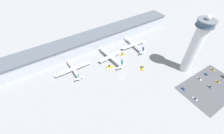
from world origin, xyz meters
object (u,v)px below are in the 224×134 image
object	(u,v)px
car_green_van	(195,99)
car_maroon_suv	(210,87)
car_black_suv	(199,79)
car_navy_sedan	(218,82)
car_silver_sedan	(206,74)
control_tower	(195,46)
airplane_gate_charlie	(134,45)
service_truck_catering	(110,67)
car_white_wagon	(183,89)
airplane_gate_alpha	(73,69)
service_truck_fuel	(123,54)
car_grey_coupe	(223,77)
airplane_gate_bravo	(111,57)
car_yellow_taxi	(213,70)
service_truck_baggage	(142,68)

from	to	relation	value
car_green_van	car_maroon_suv	world-z (taller)	car_maroon_suv
car_black_suv	car_maroon_suv	distance (m)	12.90
car_navy_sedan	car_silver_sedan	distance (m)	13.09
control_tower	airplane_gate_charlie	size ratio (longest dim) A/B	1.67
airplane_gate_charlie	service_truck_catering	bearing A→B (deg)	-162.08
service_truck_catering	car_black_suv	distance (m)	99.16
control_tower	car_white_wagon	xyz separation A→B (m)	(-25.06, -18.35, -32.99)
airplane_gate_alpha	car_maroon_suv	xyz separation A→B (m)	(109.54, -97.89, -3.49)
car_navy_sedan	service_truck_fuel	bearing A→B (deg)	122.41
car_black_suv	service_truck_fuel	bearing A→B (deg)	119.88
service_truck_catering	car_black_suv	xyz separation A→B (m)	(71.82, -68.37, -0.49)
service_truck_catering	car_white_wagon	xyz separation A→B (m)	(46.02, -67.99, -0.43)
car_grey_coupe	car_navy_sedan	size ratio (longest dim) A/B	1.05
airplane_gate_bravo	service_truck_catering	world-z (taller)	airplane_gate_bravo
service_truck_fuel	car_navy_sedan	bearing A→B (deg)	-57.59
car_green_van	car_black_suv	distance (m)	29.68
car_maroon_suv	car_green_van	bearing A→B (deg)	-178.46
control_tower	airplane_gate_bravo	xyz separation A→B (m)	(-62.85, 60.97, -28.92)
car_green_van	car_grey_coupe	world-z (taller)	car_grey_coupe
airplane_gate_charlie	car_silver_sedan	size ratio (longest dim) A/B	9.38
car_black_suv	car_yellow_taxi	world-z (taller)	car_yellow_taxi
airplane_gate_bravo	car_silver_sedan	bearing A→B (deg)	-46.30
car_green_van	car_grey_coupe	size ratio (longest dim) A/B	1.08
control_tower	car_navy_sedan	bearing A→B (deg)	-66.53
car_white_wagon	airplane_gate_bravo	bearing A→B (deg)	115.47
control_tower	car_maroon_suv	bearing A→B (deg)	-89.64
service_truck_baggage	car_black_suv	xyz separation A→B (m)	(41.10, -45.88, -0.38)
airplane_gate_charlie	service_truck_fuel	world-z (taller)	airplane_gate_charlie
service_truck_fuel	airplane_gate_charlie	bearing A→B (deg)	13.03
airplane_gate_bravo	car_silver_sedan	world-z (taller)	airplane_gate_bravo
car_maroon_suv	car_white_wagon	size ratio (longest dim) A/B	1.09
service_truck_catering	car_yellow_taxi	size ratio (longest dim) A/B	1.91
car_yellow_taxi	airplane_gate_charlie	bearing A→B (deg)	120.22
car_yellow_taxi	car_green_van	bearing A→B (deg)	-165.19
service_truck_baggage	car_yellow_taxi	distance (m)	80.91
car_navy_sedan	car_silver_sedan	bearing A→B (deg)	92.17
service_truck_baggage	car_silver_sedan	world-z (taller)	service_truck_baggage
airplane_gate_alpha	car_white_wagon	bearing A→B (deg)	-45.12
car_green_van	airplane_gate_alpha	bearing A→B (deg)	130.33
service_truck_catering	car_navy_sedan	distance (m)	117.65
airplane_gate_alpha	car_navy_sedan	distance (m)	157.48
car_white_wagon	car_silver_sedan	world-z (taller)	car_silver_sedan
car_maroon_suv	car_navy_sedan	bearing A→B (deg)	-0.80
airplane_gate_charlie	car_silver_sedan	xyz separation A→B (m)	(35.80, -84.09, -3.72)
car_green_van	car_yellow_taxi	size ratio (longest dim) A/B	1.17
airplane_gate_charlie	service_truck_catering	xyz separation A→B (m)	(-48.60, -15.72, -3.31)
service_truck_catering	service_truck_fuel	bearing A→B (deg)	21.82
airplane_gate_bravo	car_white_wagon	xyz separation A→B (m)	(37.78, -79.32, -4.07)
service_truck_baggage	car_white_wagon	world-z (taller)	service_truck_baggage
car_white_wagon	car_green_van	bearing A→B (deg)	-92.41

